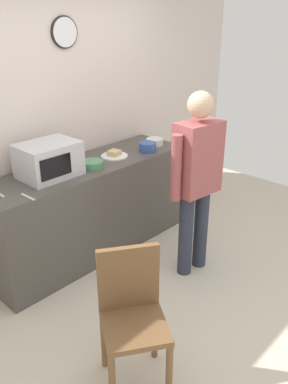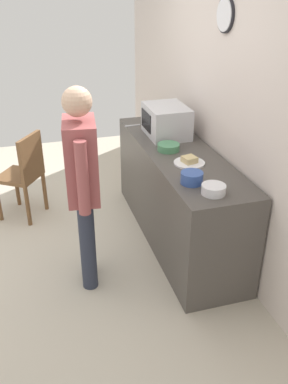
{
  "view_description": "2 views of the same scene",
  "coord_description": "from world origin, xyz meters",
  "px_view_note": "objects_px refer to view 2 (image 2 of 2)",
  "views": [
    {
      "loc": [
        -2.18,
        -1.63,
        2.28
      ],
      "look_at": [
        0.35,
        0.75,
        0.7
      ],
      "focal_mm": 37.76,
      "sensor_mm": 36.0,
      "label": 1
    },
    {
      "loc": [
        3.41,
        -0.09,
        2.37
      ],
      "look_at": [
        0.24,
        0.83,
        0.64
      ],
      "focal_mm": 38.93,
      "sensor_mm": 36.0,
      "label": 2
    }
  ],
  "objects_px": {
    "salad_bowl": "(168,147)",
    "fork_utensil": "(132,125)",
    "person_standing": "(83,177)",
    "spoon_utensil": "(149,120)",
    "mixing_bowl": "(192,178)",
    "cereal_bowl": "(214,189)",
    "microwave": "(166,121)",
    "sandwich_plate": "(189,162)",
    "wooden_chair": "(25,172)"
  },
  "relations": [
    {
      "from": "salad_bowl",
      "to": "cereal_bowl",
      "type": "bearing_deg",
      "value": 2.3
    },
    {
      "from": "cereal_bowl",
      "to": "fork_utensil",
      "type": "bearing_deg",
      "value": -174.08
    },
    {
      "from": "fork_utensil",
      "to": "spoon_utensil",
      "type": "distance_m",
      "value": 0.25
    },
    {
      "from": "spoon_utensil",
      "to": "mixing_bowl",
      "type": "bearing_deg",
      "value": -4.84
    },
    {
      "from": "cereal_bowl",
      "to": "spoon_utensil",
      "type": "height_order",
      "value": "cereal_bowl"
    },
    {
      "from": "fork_utensil",
      "to": "spoon_utensil",
      "type": "xyz_separation_m",
      "value": [
        -0.12,
        0.22,
        0.0
      ]
    },
    {
      "from": "fork_utensil",
      "to": "person_standing",
      "type": "distance_m",
      "value": 1.42
    },
    {
      "from": "person_standing",
      "to": "spoon_utensil",
      "type": "bearing_deg",
      "value": 145.0
    },
    {
      "from": "cereal_bowl",
      "to": "mixing_bowl",
      "type": "distance_m",
      "value": 0.23
    },
    {
      "from": "cereal_bowl",
      "to": "microwave",
      "type": "bearing_deg",
      "value": 176.69
    },
    {
      "from": "salad_bowl",
      "to": "spoon_utensil",
      "type": "relative_size",
      "value": 1.2
    },
    {
      "from": "salad_bowl",
      "to": "mixing_bowl",
      "type": "xyz_separation_m",
      "value": [
        0.69,
        -0.05,
        0.01
      ]
    },
    {
      "from": "fork_utensil",
      "to": "microwave",
      "type": "bearing_deg",
      "value": 33.09
    },
    {
      "from": "sandwich_plate",
      "to": "salad_bowl",
      "type": "relative_size",
      "value": 1.31
    },
    {
      "from": "mixing_bowl",
      "to": "wooden_chair",
      "type": "height_order",
      "value": "mixing_bowl"
    },
    {
      "from": "sandwich_plate",
      "to": "mixing_bowl",
      "type": "bearing_deg",
      "value": -19.03
    },
    {
      "from": "sandwich_plate",
      "to": "wooden_chair",
      "type": "xyz_separation_m",
      "value": [
        -1.15,
        -1.38,
        -0.43
      ]
    },
    {
      "from": "microwave",
      "to": "mixing_bowl",
      "type": "bearing_deg",
      "value": -8.53
    },
    {
      "from": "salad_bowl",
      "to": "wooden_chair",
      "type": "xyz_separation_m",
      "value": [
        -0.81,
        -1.31,
        -0.44
      ]
    },
    {
      "from": "fork_utensil",
      "to": "wooden_chair",
      "type": "bearing_deg",
      "value": -91.65
    },
    {
      "from": "microwave",
      "to": "sandwich_plate",
      "type": "height_order",
      "value": "microwave"
    },
    {
      "from": "spoon_utensil",
      "to": "person_standing",
      "type": "distance_m",
      "value": 1.64
    },
    {
      "from": "sandwich_plate",
      "to": "fork_utensil",
      "type": "distance_m",
      "value": 1.13
    },
    {
      "from": "sandwich_plate",
      "to": "salad_bowl",
      "type": "xyz_separation_m",
      "value": [
        -0.34,
        -0.07,
        0.01
      ]
    },
    {
      "from": "salad_bowl",
      "to": "fork_utensil",
      "type": "height_order",
      "value": "salad_bowl"
    },
    {
      "from": "salad_bowl",
      "to": "cereal_bowl",
      "type": "distance_m",
      "value": 0.9
    },
    {
      "from": "cereal_bowl",
      "to": "wooden_chair",
      "type": "bearing_deg",
      "value": -141.74
    },
    {
      "from": "sandwich_plate",
      "to": "person_standing",
      "type": "relative_size",
      "value": 0.16
    },
    {
      "from": "cereal_bowl",
      "to": "person_standing",
      "type": "xyz_separation_m",
      "value": [
        -0.45,
        -0.9,
        0.01
      ]
    },
    {
      "from": "salad_bowl",
      "to": "spoon_utensil",
      "type": "distance_m",
      "value": 0.9
    },
    {
      "from": "wooden_chair",
      "to": "cereal_bowl",
      "type": "bearing_deg",
      "value": 38.26
    },
    {
      "from": "microwave",
      "to": "spoon_utensil",
      "type": "relative_size",
      "value": 2.94
    },
    {
      "from": "wooden_chair",
      "to": "mixing_bowl",
      "type": "bearing_deg",
      "value": 40.02
    },
    {
      "from": "sandwich_plate",
      "to": "spoon_utensil",
      "type": "height_order",
      "value": "sandwich_plate"
    },
    {
      "from": "sandwich_plate",
      "to": "cereal_bowl",
      "type": "relative_size",
      "value": 1.47
    },
    {
      "from": "salad_bowl",
      "to": "fork_utensil",
      "type": "bearing_deg",
      "value": -169.92
    },
    {
      "from": "salad_bowl",
      "to": "wooden_chair",
      "type": "distance_m",
      "value": 1.6
    },
    {
      "from": "fork_utensil",
      "to": "person_standing",
      "type": "bearing_deg",
      "value": -30.58
    },
    {
      "from": "mixing_bowl",
      "to": "spoon_utensil",
      "type": "distance_m",
      "value": 1.6
    },
    {
      "from": "microwave",
      "to": "fork_utensil",
      "type": "relative_size",
      "value": 2.94
    },
    {
      "from": "cereal_bowl",
      "to": "person_standing",
      "type": "distance_m",
      "value": 1.0
    },
    {
      "from": "salad_bowl",
      "to": "spoon_utensil",
      "type": "bearing_deg",
      "value": 174.72
    },
    {
      "from": "mixing_bowl",
      "to": "fork_utensil",
      "type": "relative_size",
      "value": 1.03
    },
    {
      "from": "microwave",
      "to": "spoon_utensil",
      "type": "bearing_deg",
      "value": -176.83
    },
    {
      "from": "microwave",
      "to": "salad_bowl",
      "type": "relative_size",
      "value": 2.45
    },
    {
      "from": "salad_bowl",
      "to": "cereal_bowl",
      "type": "xyz_separation_m",
      "value": [
        0.9,
        0.04,
        0.0
      ]
    },
    {
      "from": "microwave",
      "to": "sandwich_plate",
      "type": "relative_size",
      "value": 1.87
    },
    {
      "from": "microwave",
      "to": "person_standing",
      "type": "xyz_separation_m",
      "value": [
        0.84,
        -0.97,
        -0.1
      ]
    },
    {
      "from": "cereal_bowl",
      "to": "wooden_chair",
      "type": "distance_m",
      "value": 2.22
    },
    {
      "from": "salad_bowl",
      "to": "wooden_chair",
      "type": "height_order",
      "value": "salad_bowl"
    }
  ]
}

